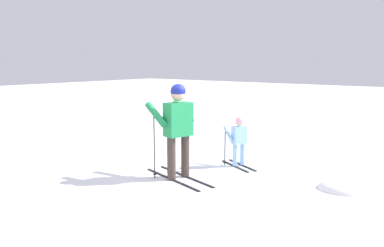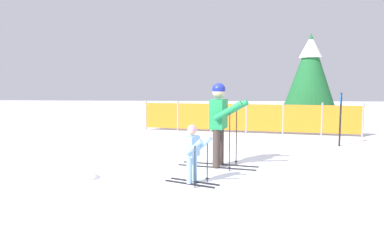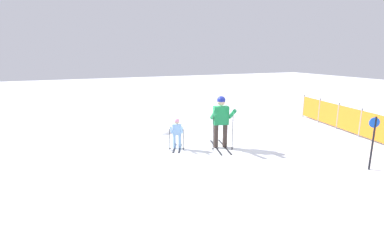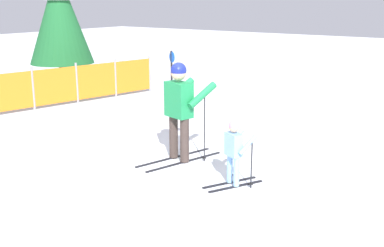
% 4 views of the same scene
% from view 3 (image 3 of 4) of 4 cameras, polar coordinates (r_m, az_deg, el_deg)
% --- Properties ---
extents(ground_plane, '(60.00, 60.00, 0.00)m').
position_cam_3_polar(ground_plane, '(10.28, 5.42, -4.29)').
color(ground_plane, white).
extents(skier_adult, '(1.67, 0.87, 1.74)m').
position_cam_3_polar(skier_adult, '(9.85, 5.56, 1.19)').
color(skier_adult, black).
rests_on(skier_adult, ground_plane).
extents(skier_child, '(0.96, 0.63, 1.02)m').
position_cam_3_polar(skier_child, '(9.80, -2.89, -1.52)').
color(skier_child, black).
rests_on(skier_child, ground_plane).
extents(safety_fence, '(7.42, 1.53, 1.10)m').
position_cam_3_polar(safety_fence, '(12.81, 29.43, 0.11)').
color(safety_fence, gray).
rests_on(safety_fence, ground_plane).
extents(trail_marker, '(0.14, 0.26, 1.47)m').
position_cam_3_polar(trail_marker, '(9.30, 31.23, -2.27)').
color(trail_marker, black).
rests_on(trail_marker, ground_plane).
extents(snow_mound, '(0.75, 0.63, 0.30)m').
position_cam_3_polar(snow_mound, '(11.94, -5.53, -1.78)').
color(snow_mound, white).
rests_on(snow_mound, ground_plane).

